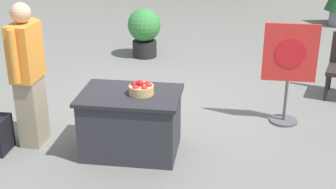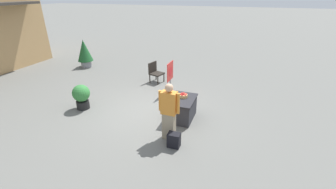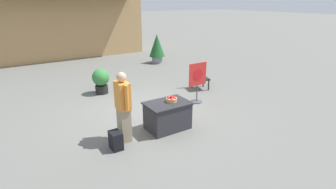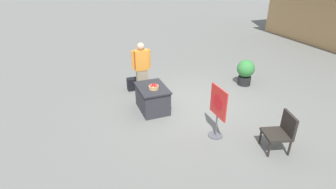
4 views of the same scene
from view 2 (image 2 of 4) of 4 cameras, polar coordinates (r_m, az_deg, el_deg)
name	(u,v)px [view 2 (image 2 of 4)]	position (r m, az deg, el deg)	size (l,w,h in m)	color
ground_plane	(151,110)	(8.12, -4.37, -3.95)	(120.00, 120.00, 0.00)	slate
display_table	(182,109)	(7.45, 3.60, -3.57)	(1.13, 0.79, 0.72)	#2D2D33
apple_basket	(183,95)	(7.37, 3.92, -0.21)	(0.28, 0.28, 0.16)	tan
person_visitor	(169,112)	(6.21, 0.26, -4.39)	(0.27, 0.61, 1.70)	gray
backpack	(174,140)	(6.24, 1.50, -11.49)	(0.24, 0.34, 0.42)	black
poster_board	(170,76)	(9.17, 0.55, 4.72)	(0.68, 0.36, 1.32)	#4C4C51
patio_chair	(155,71)	(10.48, -3.32, 5.88)	(0.68, 0.68, 0.92)	#28231E
potted_plant_near_right	(81,96)	(8.57, -21.12, -0.25)	(0.61, 0.61, 0.91)	black
potted_plant_near_left	(84,52)	(13.35, -20.45, 10.06)	(0.82, 0.82, 1.51)	gray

